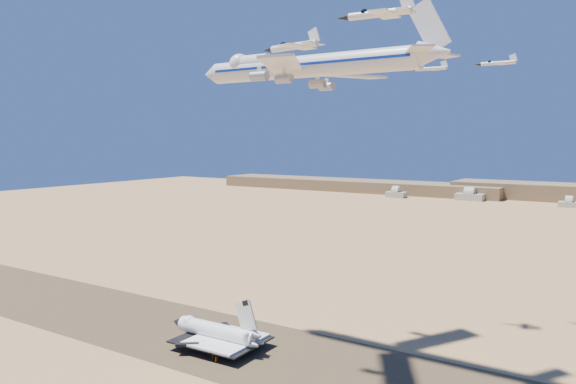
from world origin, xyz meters
The scene contains 12 objects.
ground centered at (0.00, 0.00, 0.00)m, with size 1200.00×1200.00×0.00m, color #AF874D.
runway centered at (0.00, 0.00, 0.03)m, with size 600.00×50.00×0.06m, color #4D3826.
hangars centered at (-64.00, 478.43, 4.83)m, with size 200.50×29.50×30.00m.
shuttle centered at (-9.70, -4.20, 4.82)m, with size 36.34×22.56×17.93m.
carrier_747 centered at (14.20, 9.27, 90.42)m, with size 86.12×66.89×21.49m.
crew_a centered at (-1.49, -14.15, 0.98)m, with size 0.67×0.44×1.84m, color #D7630C.
crew_b centered at (-2.64, -11.33, 0.96)m, with size 0.87×0.50×1.80m, color #D7630C.
crew_c centered at (-3.82, -13.02, 0.99)m, with size 1.09×0.56×1.86m, color #D7630C.
chase_jet_a centered at (41.77, -38.38, 87.86)m, with size 15.97×8.94×4.00m.
chase_jet_b centered at (66.85, -50.93, 89.41)m, with size 14.10×7.55×3.51m.
chase_jet_c centered at (39.22, 55.98, 92.96)m, with size 13.80×7.59×3.44m.
chase_jet_d centered at (59.13, 69.38, 94.98)m, with size 14.81×7.84×3.69m.
Camera 1 is at (107.21, -140.93, 68.34)m, focal length 35.00 mm.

